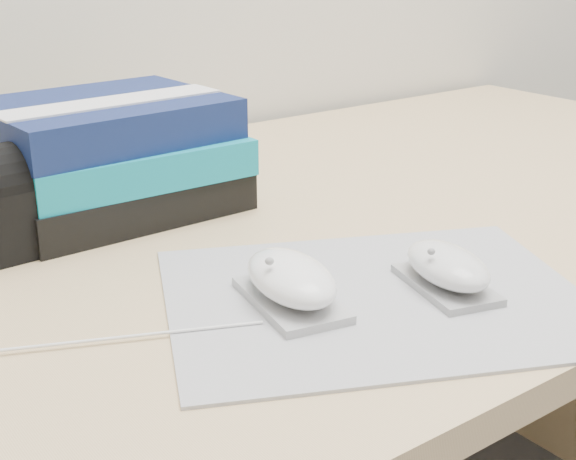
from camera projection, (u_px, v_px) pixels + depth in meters
desk at (270, 367)px, 1.05m from camera, size 1.60×0.80×0.73m
mousepad at (376, 297)px, 0.70m from camera, size 0.45×0.41×0.00m
mouse_rear at (291, 281)px, 0.68m from camera, size 0.08×0.12×0.05m
mouse_front at (447, 269)px, 0.71m from camera, size 0.08×0.11×0.04m
usb_cable at (136, 336)px, 0.63m from camera, size 0.19×0.08×0.00m
book_stack at (111, 156)px, 0.91m from camera, size 0.27×0.22×0.13m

